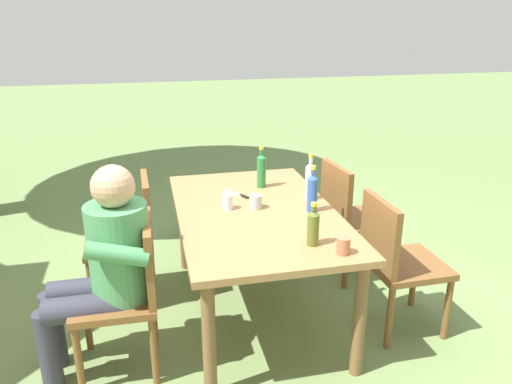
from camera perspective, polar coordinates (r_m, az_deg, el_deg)
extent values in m
plane|color=#6B844C|center=(3.42, 0.00, -13.49)|extent=(24.00, 24.00, 0.00)
cube|color=#A37547|center=(3.08, 0.00, -2.45)|extent=(1.59, 0.97, 0.04)
cylinder|color=brown|center=(2.78, 11.82, -14.18)|extent=(0.07, 0.07, 0.69)
cylinder|color=brown|center=(3.96, 3.40, -2.98)|extent=(0.07, 0.07, 0.69)
cylinder|color=brown|center=(2.59, -5.42, -16.66)|extent=(0.07, 0.07, 0.69)
cylinder|color=brown|center=(3.82, -8.31, -4.00)|extent=(0.07, 0.07, 0.69)
cube|color=brown|center=(2.83, -15.94, -11.75)|extent=(0.45, 0.45, 0.04)
cube|color=brown|center=(2.71, -12.15, -7.34)|extent=(0.42, 0.05, 0.42)
cylinder|color=brown|center=(3.14, -18.90, -13.63)|extent=(0.04, 0.04, 0.41)
cylinder|color=brown|center=(2.83, -19.73, -17.83)|extent=(0.04, 0.04, 0.41)
cylinder|color=brown|center=(3.10, -11.76, -13.26)|extent=(0.04, 0.04, 0.41)
cylinder|color=brown|center=(2.79, -11.63, -17.48)|extent=(0.04, 0.04, 0.41)
cube|color=brown|center=(3.20, 16.91, -8.02)|extent=(0.45, 0.45, 0.04)
cube|color=brown|center=(3.01, 14.04, -4.70)|extent=(0.42, 0.05, 0.42)
cylinder|color=brown|center=(3.27, 21.14, -12.47)|extent=(0.04, 0.04, 0.41)
cylinder|color=brown|center=(3.53, 17.70, -9.43)|extent=(0.04, 0.04, 0.41)
cylinder|color=brown|center=(3.08, 15.13, -13.81)|extent=(0.04, 0.04, 0.41)
cylinder|color=brown|center=(3.37, 12.05, -10.44)|extent=(0.04, 0.04, 0.41)
cube|color=brown|center=(3.77, 11.68, -3.17)|extent=(0.48, 0.48, 0.04)
cube|color=brown|center=(3.59, 9.17, -0.22)|extent=(0.42, 0.08, 0.42)
cylinder|color=brown|center=(3.81, 15.36, -6.94)|extent=(0.04, 0.04, 0.41)
cylinder|color=brown|center=(4.10, 12.47, -4.73)|extent=(0.04, 0.04, 0.41)
cylinder|color=brown|center=(3.63, 10.30, -7.96)|extent=(0.04, 0.04, 0.41)
cylinder|color=brown|center=(3.93, 7.66, -5.54)|extent=(0.04, 0.04, 0.41)
cube|color=brown|center=(3.46, -15.49, -5.62)|extent=(0.45, 0.45, 0.04)
cube|color=brown|center=(3.37, -12.46, -1.81)|extent=(0.42, 0.05, 0.42)
cylinder|color=brown|center=(3.75, -18.08, -7.74)|extent=(0.04, 0.04, 0.41)
cylinder|color=brown|center=(3.41, -18.38, -10.63)|extent=(0.04, 0.04, 0.41)
cylinder|color=brown|center=(3.73, -12.23, -7.27)|extent=(0.04, 0.04, 0.41)
cylinder|color=brown|center=(3.40, -11.90, -10.14)|extent=(0.04, 0.04, 0.41)
cylinder|color=#4C935B|center=(2.70, -15.43, -6.60)|extent=(0.32, 0.32, 0.52)
sphere|color=tan|center=(2.56, -16.16, 0.62)|extent=(0.22, 0.22, 0.22)
cylinder|color=#383847|center=(2.92, -18.89, -10.66)|extent=(0.14, 0.40, 0.14)
cylinder|color=#383847|center=(3.07, -22.23, -14.48)|extent=(0.11, 0.11, 0.45)
cylinder|color=#4C935B|center=(2.84, -15.46, -3.51)|extent=(0.09, 0.31, 0.16)
cylinder|color=#383847|center=(2.76, -19.22, -12.53)|extent=(0.14, 0.40, 0.14)
cylinder|color=#383847|center=(2.92, -22.75, -16.44)|extent=(0.11, 0.11, 0.45)
cylinder|color=#4C935B|center=(2.49, -15.73, -6.90)|extent=(0.09, 0.31, 0.16)
cylinder|color=#2D56A3|center=(3.05, 6.49, -0.35)|extent=(0.06, 0.06, 0.21)
cone|color=#2D56A3|center=(3.01, 6.58, 1.79)|extent=(0.06, 0.06, 0.03)
cylinder|color=#2D56A3|center=(3.00, 6.60, 2.32)|extent=(0.03, 0.03, 0.03)
cylinder|color=yellow|center=(2.99, 6.62, 2.80)|extent=(0.03, 0.03, 0.02)
cylinder|color=white|center=(3.24, 6.23, 1.01)|extent=(0.06, 0.06, 0.22)
cone|color=white|center=(3.20, 6.31, 3.14)|extent=(0.06, 0.06, 0.03)
cylinder|color=white|center=(3.19, 6.33, 3.66)|extent=(0.03, 0.03, 0.03)
cylinder|color=yellow|center=(3.19, 6.35, 4.14)|extent=(0.03, 0.03, 0.02)
cylinder|color=#566623|center=(2.61, 6.58, -4.35)|extent=(0.06, 0.06, 0.17)
cone|color=#566623|center=(2.57, 6.66, -2.37)|extent=(0.06, 0.06, 0.02)
cylinder|color=#566623|center=(2.57, 6.68, -1.88)|extent=(0.03, 0.03, 0.02)
cylinder|color=yellow|center=(2.56, 6.70, -1.43)|extent=(0.03, 0.03, 0.02)
cylinder|color=#287A38|center=(3.45, 0.62, 2.26)|extent=(0.06, 0.06, 0.21)
cone|color=#287A38|center=(3.42, 0.63, 4.20)|extent=(0.06, 0.06, 0.03)
cylinder|color=#287A38|center=(3.41, 0.63, 4.68)|extent=(0.03, 0.03, 0.03)
cylinder|color=yellow|center=(3.40, 0.63, 5.11)|extent=(0.03, 0.03, 0.02)
cylinder|color=#B2B7BC|center=(3.09, -0.04, -1.12)|extent=(0.08, 0.08, 0.09)
cylinder|color=silver|center=(3.08, -3.30, -1.16)|extent=(0.07, 0.07, 0.09)
cylinder|color=#BC6B47|center=(2.56, 10.01, -6.10)|extent=(0.07, 0.07, 0.09)
cube|color=silver|center=(3.37, -2.61, -0.07)|extent=(0.17, 0.11, 0.01)
cube|color=black|center=(3.29, -1.37, -0.50)|extent=(0.08, 0.06, 0.01)
cube|color=black|center=(4.35, -6.37, -2.88)|extent=(0.33, 0.18, 0.41)
cube|color=black|center=(4.39, -4.80, -3.65)|extent=(0.23, 0.06, 0.18)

